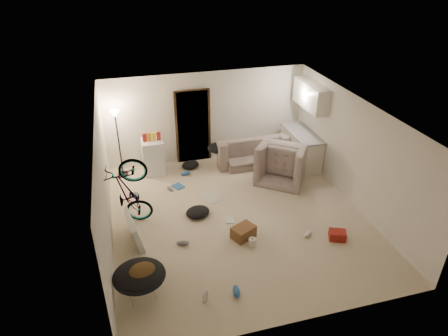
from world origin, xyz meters
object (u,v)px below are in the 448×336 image
object	(u,v)px
kitchen_counter	(301,149)
drink_case_a	(243,232)
drink_case_b	(337,235)
bicycle	(131,207)
tv_box	(134,230)
armchair	(284,164)
floor_lamp	(117,129)
sofa	(251,152)
juicer	(252,241)
saucer_chair	(140,279)
mini_fridge	(153,157)

from	to	relation	value
kitchen_counter	drink_case_a	size ratio (longest dim) A/B	3.22
drink_case_a	drink_case_b	xyz separation A→B (m)	(1.86, -0.57, -0.04)
kitchen_counter	bicycle	world-z (taller)	bicycle
kitchen_counter	tv_box	xyz separation A→B (m)	(-4.73, -2.26, -0.14)
armchair	bicycle	bearing A→B (deg)	52.04
kitchen_counter	drink_case_a	world-z (taller)	kitchen_counter
floor_lamp	tv_box	xyz separation A→B (m)	(0.10, -2.91, -1.01)
sofa	bicycle	xyz separation A→B (m)	(-3.42, -2.08, 0.16)
armchair	bicycle	xyz separation A→B (m)	(-3.99, -1.03, 0.06)
armchair	drink_case_a	distance (m)	2.79
drink_case_b	juicer	xyz separation A→B (m)	(-1.76, 0.28, -0.00)
drink_case_a	bicycle	bearing A→B (deg)	127.66
floor_lamp	armchair	distance (m)	4.37
kitchen_counter	saucer_chair	xyz separation A→B (m)	(-4.73, -3.77, -0.06)
floor_lamp	drink_case_b	xyz separation A→B (m)	(4.16, -3.94, -1.21)
drink_case_a	tv_box	bearing A→B (deg)	142.30
bicycle	drink_case_a	size ratio (longest dim) A/B	3.68
sofa	juicer	world-z (taller)	sofa
kitchen_counter	armchair	xyz separation A→B (m)	(-0.74, -0.60, -0.05)
armchair	mini_fridge	bearing A→B (deg)	18.15
drink_case_b	juicer	distance (m)	1.78
mini_fridge	juicer	world-z (taller)	mini_fridge
armchair	juicer	size ratio (longest dim) A/B	5.26
sofa	armchair	world-z (taller)	armchair
kitchen_counter	armchair	bearing A→B (deg)	-141.32
floor_lamp	tv_box	world-z (taller)	floor_lamp
floor_lamp	sofa	world-z (taller)	floor_lamp
saucer_chair	tv_box	distance (m)	1.51
juicer	mini_fridge	bearing A→B (deg)	113.84
tv_box	juicer	distance (m)	2.42
tv_box	juicer	size ratio (longest dim) A/B	3.96
armchair	drink_case_b	size ratio (longest dim) A/B	3.55
sofa	saucer_chair	world-z (taller)	saucer_chair
saucer_chair	mini_fridge	bearing A→B (deg)	80.47
mini_fridge	saucer_chair	distance (m)	4.38
tv_box	kitchen_counter	bearing A→B (deg)	17.14
sofa	floor_lamp	bearing A→B (deg)	-3.70
kitchen_counter	juicer	xyz separation A→B (m)	(-2.43, -3.01, -0.35)
sofa	juicer	bearing A→B (deg)	71.57
floor_lamp	saucer_chair	size ratio (longest dim) A/B	2.01
floor_lamp	juicer	distance (m)	4.54
floor_lamp	drink_case_b	world-z (taller)	floor_lamp
floor_lamp	kitchen_counter	size ratio (longest dim) A/B	1.21
mini_fridge	juicer	distance (m)	3.90
drink_case_a	saucer_chair	bearing A→B (deg)	179.55
armchair	saucer_chair	xyz separation A→B (m)	(-3.99, -3.17, -0.01)
tv_box	drink_case_a	bearing A→B (deg)	-20.11
drink_case_a	juicer	xyz separation A→B (m)	(0.10, -0.29, -0.04)
sofa	drink_case_b	xyz separation A→B (m)	(0.64, -3.74, -0.19)
drink_case_a	sofa	bearing A→B (deg)	42.89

